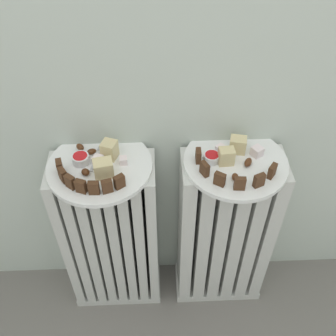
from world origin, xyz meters
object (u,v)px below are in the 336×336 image
(radiator_right, at_px, (224,234))
(jam_bowl_left, at_px, (81,159))
(plate_left, at_px, (100,166))
(radiator_left, at_px, (112,238))
(jam_bowl_right, at_px, (212,157))
(plate_right, at_px, (236,162))
(fork, at_px, (98,156))

(radiator_right, bearing_deg, jam_bowl_left, 178.63)
(radiator_right, distance_m, plate_left, 0.47)
(radiator_left, relative_size, jam_bowl_left, 13.87)
(jam_bowl_right, bearing_deg, plate_right, -3.55)
(plate_left, bearing_deg, radiator_right, 0.00)
(radiator_left, xyz_separation_m, fork, (-0.01, 0.03, 0.32))
(jam_bowl_right, distance_m, fork, 0.29)
(radiator_right, relative_size, plate_left, 2.26)
(radiator_left, xyz_separation_m, plate_right, (0.35, -0.00, 0.32))
(plate_right, distance_m, fork, 0.36)
(plate_left, bearing_deg, jam_bowl_left, 168.54)
(radiator_left, bearing_deg, jam_bowl_right, 0.78)
(plate_left, relative_size, fork, 2.66)
(jam_bowl_right, bearing_deg, radiator_right, -3.55)
(plate_right, relative_size, jam_bowl_left, 6.12)
(plate_left, bearing_deg, jam_bowl_right, 0.78)
(plate_left, distance_m, jam_bowl_right, 0.29)
(radiator_right, distance_m, fork, 0.48)
(plate_left, distance_m, fork, 0.03)
(plate_left, bearing_deg, plate_right, 0.00)
(jam_bowl_left, height_order, fork, jam_bowl_left)
(fork, bearing_deg, plate_left, -80.68)
(jam_bowl_left, bearing_deg, plate_left, -11.46)
(radiator_right, bearing_deg, plate_right, -116.57)
(plate_right, height_order, jam_bowl_left, jam_bowl_left)
(radiator_left, bearing_deg, plate_right, -0.00)
(radiator_right, height_order, plate_left, plate_left)
(jam_bowl_left, height_order, jam_bowl_right, jam_bowl_left)
(plate_left, xyz_separation_m, fork, (-0.01, 0.03, 0.01))
(plate_right, bearing_deg, radiator_left, 180.00)
(plate_right, bearing_deg, fork, 174.91)
(radiator_left, relative_size, fork, 6.02)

